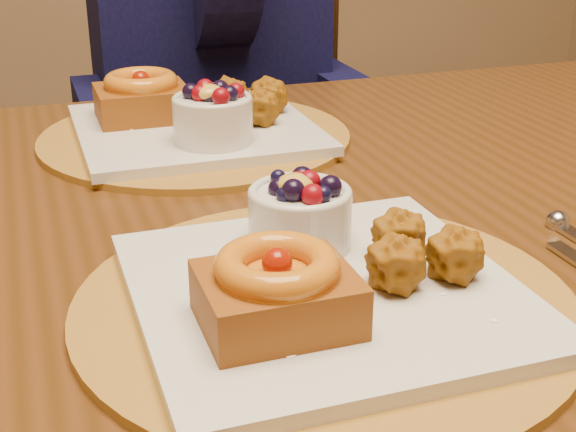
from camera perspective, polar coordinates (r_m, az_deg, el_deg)
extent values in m
cube|color=#3C210A|center=(0.81, -3.07, -0.43)|extent=(1.60, 0.90, 0.04)
cylinder|color=#3C210A|center=(1.58, 19.21, -4.51)|extent=(0.06, 0.06, 0.71)
cylinder|color=brown|center=(0.61, 2.65, -6.20)|extent=(0.38, 0.38, 0.01)
cube|color=silver|center=(0.60, 2.67, -5.37)|extent=(0.28, 0.28, 0.01)
cube|color=#532407|center=(0.54, -0.76, -5.93)|extent=(0.10, 0.08, 0.04)
torus|color=#AC580A|center=(0.53, -0.78, -3.54)|extent=(0.08, 0.08, 0.02)
sphere|color=#7C1202|center=(0.53, -0.78, -3.35)|extent=(0.02, 0.02, 0.02)
sphere|color=#96570A|center=(0.64, 7.83, -1.47)|extent=(0.04, 0.04, 0.04)
sphere|color=#96570A|center=(0.59, 7.62, -3.50)|extent=(0.04, 0.04, 0.04)
sphere|color=#96570A|center=(0.61, 11.72, -2.80)|extent=(0.04, 0.04, 0.04)
cylinder|color=silver|center=(0.65, 0.85, -0.24)|extent=(0.08, 0.08, 0.05)
torus|color=silver|center=(0.64, 0.87, 1.68)|extent=(0.08, 0.08, 0.01)
ellipsoid|color=gold|center=(0.64, 0.53, 2.30)|extent=(0.03, 0.03, 0.02)
cylinder|color=brown|center=(1.00, -6.60, 5.62)|extent=(0.38, 0.38, 0.01)
cube|color=silver|center=(1.00, -6.63, 6.17)|extent=(0.28, 0.28, 0.01)
cube|color=#532407|center=(1.02, -10.31, 7.92)|extent=(0.11, 0.09, 0.04)
torus|color=#AC580A|center=(1.02, -10.42, 9.40)|extent=(0.09, 0.09, 0.02)
sphere|color=#7C1202|center=(1.01, -10.43, 9.51)|extent=(0.02, 0.02, 0.02)
sphere|color=#96570A|center=(0.98, -2.04, 7.67)|extent=(0.04, 0.04, 0.04)
sphere|color=#96570A|center=(1.02, -4.26, 8.21)|extent=(0.04, 0.04, 0.04)
sphere|color=#96570A|center=(1.03, -1.42, 8.47)|extent=(0.04, 0.04, 0.04)
cylinder|color=silver|center=(0.92, -5.36, 6.78)|extent=(0.09, 0.09, 0.05)
torus|color=silver|center=(0.91, -5.42, 8.30)|extent=(0.09, 0.09, 0.01)
ellipsoid|color=gold|center=(0.91, -5.68, 8.77)|extent=(0.03, 0.03, 0.02)
cube|color=black|center=(1.45, -5.83, -1.43)|extent=(0.59, 0.59, 0.04)
cylinder|color=black|center=(1.46, -14.50, -12.79)|extent=(0.04, 0.04, 0.44)
cylinder|color=black|center=(1.39, 1.13, -14.05)|extent=(0.04, 0.04, 0.44)
cylinder|color=black|center=(1.77, -10.52, -5.61)|extent=(0.04, 0.04, 0.44)
cylinder|color=black|center=(1.71, 2.07, -6.26)|extent=(0.04, 0.04, 0.44)
cube|color=black|center=(1.57, -4.79, 9.45)|extent=(0.42, 0.21, 0.47)
cube|color=black|center=(1.43, -5.57, 9.72)|extent=(0.38, 0.20, 0.55)
cube|color=black|center=(1.29, -12.98, 6.90)|extent=(0.07, 0.27, 0.07)
cube|color=black|center=(1.38, 3.81, 8.54)|extent=(0.07, 0.27, 0.07)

